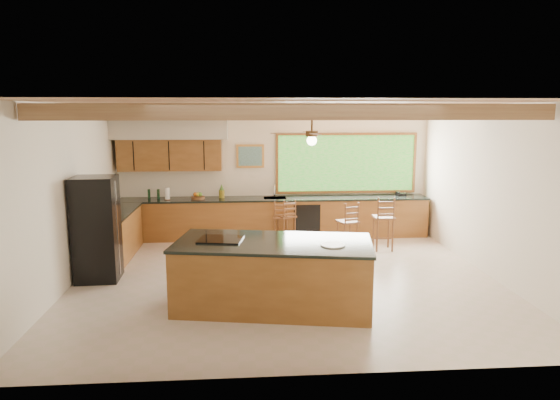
{
  "coord_description": "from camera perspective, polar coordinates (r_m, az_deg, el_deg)",
  "views": [
    {
      "loc": [
        -0.72,
        -8.29,
        2.87
      ],
      "look_at": [
        -0.04,
        0.8,
        1.25
      ],
      "focal_mm": 32.0,
      "sensor_mm": 36.0,
      "label": 1
    }
  ],
  "objects": [
    {
      "name": "counter_run",
      "position": [
        11.07,
        -4.68,
        -2.47
      ],
      "size": [
        7.12,
        3.1,
        1.24
      ],
      "color": "brown",
      "rests_on": "ground"
    },
    {
      "name": "refrigerator",
      "position": [
        9.06,
        -20.21,
        -3.11
      ],
      "size": [
        0.72,
        0.7,
        1.79
      ],
      "rotation": [
        0.0,
        0.0,
        0.04
      ],
      "color": "black",
      "rests_on": "ground"
    },
    {
      "name": "bar_stool_a",
      "position": [
        10.96,
        0.11,
        -2.07
      ],
      "size": [
        0.37,
        0.37,
        0.94
      ],
      "rotation": [
        0.0,
        0.0,
        -0.09
      ],
      "color": "brown",
      "rests_on": "ground"
    },
    {
      "name": "bar_stool_c",
      "position": [
        10.31,
        7.79,
        -2.6
      ],
      "size": [
        0.47,
        0.47,
        1.04
      ],
      "rotation": [
        0.0,
        0.0,
        0.3
      ],
      "color": "brown",
      "rests_on": "ground"
    },
    {
      "name": "room_shell",
      "position": [
        8.98,
        -0.75,
        5.92
      ],
      "size": [
        7.27,
        6.54,
        3.02
      ],
      "color": "silver",
      "rests_on": "ground"
    },
    {
      "name": "ground",
      "position": [
        8.8,
        0.66,
        -8.93
      ],
      "size": [
        7.2,
        7.2,
        0.0
      ],
      "primitive_type": "plane",
      "color": "beige",
      "rests_on": "ground"
    },
    {
      "name": "island",
      "position": [
        7.45,
        -0.77,
        -8.45
      ],
      "size": [
        3.05,
        1.82,
        1.02
      ],
      "rotation": [
        0.0,
        0.0,
        -0.17
      ],
      "color": "brown",
      "rests_on": "ground"
    },
    {
      "name": "bar_stool_b",
      "position": [
        10.97,
        0.77,
        -1.96
      ],
      "size": [
        0.46,
        0.46,
        0.97
      ],
      "rotation": [
        0.0,
        0.0,
        0.4
      ],
      "color": "brown",
      "rests_on": "ground"
    },
    {
      "name": "bar_stool_d",
      "position": [
        10.54,
        11.83,
        -2.09
      ],
      "size": [
        0.42,
        0.42,
        1.15
      ],
      "rotation": [
        0.0,
        0.0,
        -0.02
      ],
      "color": "brown",
      "rests_on": "ground"
    }
  ]
}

